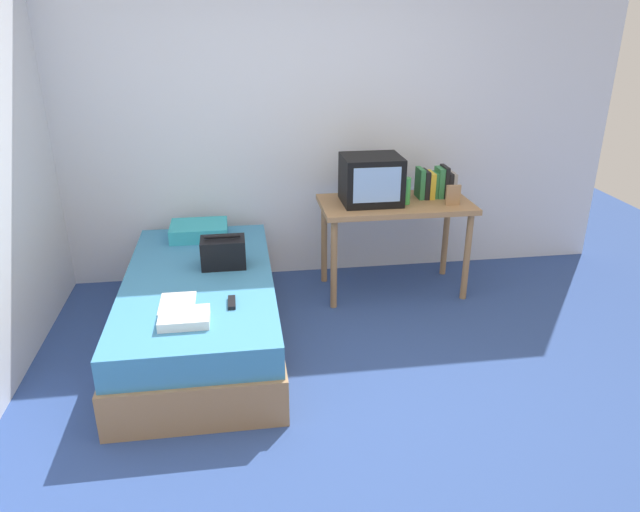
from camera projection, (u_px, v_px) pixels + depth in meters
ground_plane at (350, 406)px, 3.37m from camera, size 8.00×8.00×0.00m
wall_back at (305, 120)px, 4.69m from camera, size 5.20×0.10×2.60m
bed at (201, 309)px, 3.96m from camera, size 1.00×2.00×0.48m
desk at (395, 214)px, 4.54m from camera, size 1.16×0.60×0.75m
tv at (371, 180)px, 4.43m from camera, size 0.44×0.39×0.36m
water_bottle at (406, 191)px, 4.43m from camera, size 0.08×0.08×0.20m
book_row at (435, 183)px, 4.59m from camera, size 0.29×0.17×0.25m
picture_frame at (453, 195)px, 4.41m from camera, size 0.11×0.02×0.15m
pillow at (199, 230)px, 4.53m from camera, size 0.43×0.34×0.11m
handbag at (223, 252)px, 3.99m from camera, size 0.30×0.20×0.23m
magazine at (177, 303)px, 3.50m from camera, size 0.21×0.29×0.01m
remote_dark at (232, 302)px, 3.50m from camera, size 0.04×0.16×0.02m
folded_towel at (184, 318)px, 3.28m from camera, size 0.28×0.22×0.05m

